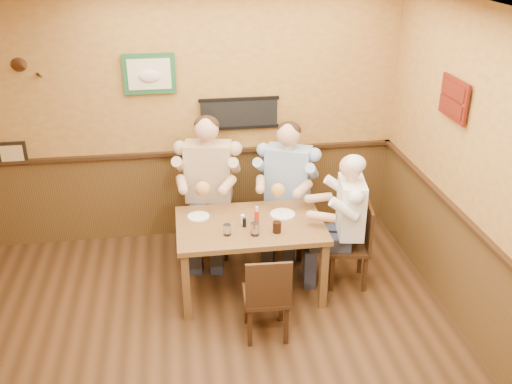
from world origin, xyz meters
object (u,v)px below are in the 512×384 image
at_px(chair_right_end, 348,245).
at_px(pepper_shaker, 244,223).
at_px(chair_near_side, 266,294).
at_px(diner_blue_polo, 288,196).
at_px(hot_sauce_bottle, 257,218).
at_px(diner_tan_shirt, 209,194).
at_px(chair_back_left, 210,212).
at_px(diner_white_elder, 349,228).
at_px(salt_shaker, 243,219).
at_px(water_glass_left, 227,230).
at_px(water_glass_mid, 255,229).
at_px(dining_table, 250,232).
at_px(cola_tumbler, 277,227).
at_px(chair_back_right, 287,212).

relative_size(chair_right_end, pepper_shaker, 9.99).
relative_size(chair_right_end, chair_near_side, 1.03).
xyz_separation_m(diner_blue_polo, hot_sauce_bottle, (-0.45, -0.76, 0.17)).
relative_size(chair_right_end, diner_blue_polo, 0.64).
height_order(diner_tan_shirt, hot_sauce_bottle, diner_tan_shirt).
distance_m(chair_back_left, diner_blue_polo, 0.86).
bearing_deg(chair_right_end, diner_white_elder, 180.00).
bearing_deg(salt_shaker, water_glass_left, -130.82).
bearing_deg(water_glass_left, water_glass_mid, -8.35).
xyz_separation_m(chair_near_side, water_glass_left, (-0.28, 0.50, 0.38)).
bearing_deg(chair_near_side, chair_back_left, -73.10).
relative_size(chair_back_left, diner_tan_shirt, 0.70).
relative_size(dining_table, cola_tumbler, 13.41).
relative_size(diner_tan_shirt, water_glass_left, 13.31).
bearing_deg(diner_white_elder, chair_back_left, -111.84).
bearing_deg(water_glass_mid, chair_back_right, 61.85).
xyz_separation_m(water_glass_mid, hot_sauce_bottle, (0.04, 0.15, 0.03)).
distance_m(chair_back_left, diner_white_elder, 1.55).
bearing_deg(cola_tumbler, dining_table, 137.22).
height_order(diner_white_elder, cola_tumbler, diner_white_elder).
xyz_separation_m(water_glass_mid, salt_shaker, (-0.08, 0.23, -0.01)).
distance_m(chair_back_right, chair_right_end, 0.85).
relative_size(dining_table, water_glass_left, 13.13).
relative_size(diner_tan_shirt, diner_blue_polo, 1.04).
bearing_deg(chair_back_right, diner_white_elder, -31.68).
bearing_deg(salt_shaker, diner_blue_polo, 49.97).
distance_m(chair_back_left, chair_back_right, 0.84).
bearing_deg(chair_back_left, pepper_shaker, -61.62).
bearing_deg(chair_right_end, cola_tumbler, -66.55).
bearing_deg(water_glass_mid, pepper_shaker, 114.54).
height_order(diner_white_elder, hot_sauce_bottle, diner_white_elder).
bearing_deg(pepper_shaker, chair_right_end, 2.48).
distance_m(chair_back_right, cola_tumbler, 0.99).
bearing_deg(chair_back_right, chair_near_side, -84.70).
distance_m(chair_back_left, chair_right_end, 1.54).
xyz_separation_m(chair_back_right, chair_right_end, (0.48, -0.70, -0.04)).
height_order(diner_tan_shirt, water_glass_left, diner_tan_shirt).
relative_size(dining_table, diner_white_elder, 1.12).
height_order(chair_back_left, cola_tumbler, chair_back_left).
bearing_deg(salt_shaker, chair_back_right, 49.97).
xyz_separation_m(dining_table, chair_near_side, (0.04, -0.69, -0.24)).
height_order(diner_white_elder, water_glass_mid, diner_white_elder).
height_order(chair_right_end, pepper_shaker, chair_right_end).
xyz_separation_m(diner_blue_polo, salt_shaker, (-0.57, -0.68, 0.12)).
relative_size(water_glass_mid, salt_shaker, 1.30).
bearing_deg(diner_white_elder, water_glass_left, -72.43).
bearing_deg(pepper_shaker, diner_tan_shirt, 107.90).
xyz_separation_m(diner_tan_shirt, hot_sauce_bottle, (0.39, -0.86, 0.14)).
height_order(chair_near_side, pepper_shaker, chair_near_side).
bearing_deg(chair_back_left, water_glass_left, -73.78).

